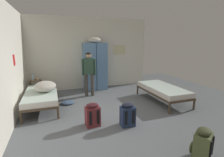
# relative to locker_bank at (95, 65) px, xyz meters

# --- Properties ---
(ground_plane) EXTENTS (9.56, 9.56, 0.00)m
(ground_plane) POSITION_rel_locker_bank_xyz_m (-0.13, -2.71, -0.97)
(ground_plane) COLOR slate
(room_backdrop) EXTENTS (4.91, 6.04, 2.84)m
(room_backdrop) POSITION_rel_locker_bank_xyz_m (-1.46, -1.35, 0.45)
(room_backdrop) COLOR silver
(room_backdrop) RESTS_ON ground_plane
(locker_bank) EXTENTS (0.90, 0.55, 2.07)m
(locker_bank) POSITION_rel_locker_bank_xyz_m (0.00, 0.00, 0.00)
(locker_bank) COLOR #5B84B2
(locker_bank) RESTS_ON ground_plane
(shelf_unit) EXTENTS (0.38, 0.30, 0.57)m
(shelf_unit) POSITION_rel_locker_bank_xyz_m (-2.22, -0.09, -0.62)
(shelf_unit) COLOR brown
(shelf_unit) RESTS_ON ground_plane
(bed_right) EXTENTS (0.90, 1.90, 0.49)m
(bed_right) POSITION_rel_locker_bank_xyz_m (1.72, -2.12, -0.59)
(bed_right) COLOR #473828
(bed_right) RESTS_ON ground_plane
(bed_left_rear) EXTENTS (0.90, 1.90, 0.49)m
(bed_left_rear) POSITION_rel_locker_bank_xyz_m (-1.97, -1.45, -0.59)
(bed_left_rear) COLOR #473828
(bed_left_rear) RESTS_ON ground_plane
(bedding_heap) EXTENTS (0.61, 0.77, 0.28)m
(bedding_heap) POSITION_rel_locker_bank_xyz_m (-1.85, -1.39, -0.34)
(bedding_heap) COLOR #B7B2A8
(bedding_heap) RESTS_ON bed_left_rear
(person_traveler) EXTENTS (0.48, 0.26, 1.54)m
(person_traveler) POSITION_rel_locker_bank_xyz_m (-0.41, -0.79, -0.04)
(person_traveler) COLOR #3D3833
(person_traveler) RESTS_ON ground_plane
(water_bottle) EXTENTS (0.06, 0.06, 0.22)m
(water_bottle) POSITION_rel_locker_bank_xyz_m (-2.30, -0.07, -0.30)
(water_bottle) COLOR #B2DBEA
(water_bottle) RESTS_ON shelf_unit
(lotion_bottle) EXTENTS (0.05, 0.05, 0.15)m
(lotion_bottle) POSITION_rel_locker_bank_xyz_m (-2.15, -0.13, -0.33)
(lotion_bottle) COLOR beige
(lotion_bottle) RESTS_ON shelf_unit
(backpack_navy) EXTENTS (0.33, 0.35, 0.55)m
(backpack_navy) POSITION_rel_locker_bank_xyz_m (-0.04, -3.26, -0.71)
(backpack_navy) COLOR navy
(backpack_navy) RESTS_ON ground_plane
(backpack_maroon) EXTENTS (0.34, 0.35, 0.55)m
(backpack_maroon) POSITION_rel_locker_bank_xyz_m (-0.81, -3.00, -0.71)
(backpack_maroon) COLOR maroon
(backpack_maroon) RESTS_ON ground_plane
(backpack_olive) EXTENTS (0.40, 0.41, 0.55)m
(backpack_olive) POSITION_rel_locker_bank_xyz_m (0.65, -4.71, -0.71)
(backpack_olive) COLOR #566038
(backpack_olive) RESTS_ON ground_plane
(clothes_pile_denim) EXTENTS (0.40, 0.38, 0.09)m
(clothes_pile_denim) POSITION_rel_locker_bank_xyz_m (-1.23, -1.36, -0.93)
(clothes_pile_denim) COLOR #42567A
(clothes_pile_denim) RESTS_ON ground_plane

